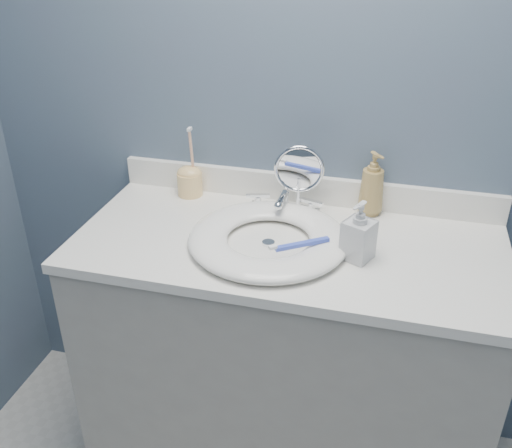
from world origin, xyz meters
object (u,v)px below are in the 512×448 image
(toothbrush_holder, at_px, (190,180))
(soap_bottle_amber, at_px, (372,184))
(soap_bottle_clear, at_px, (359,231))
(makeup_mirror, at_px, (299,177))

(toothbrush_holder, bearing_deg, soap_bottle_amber, 1.62)
(soap_bottle_amber, height_order, soap_bottle_clear, soap_bottle_amber)
(makeup_mirror, bearing_deg, soap_bottle_amber, 5.21)
(toothbrush_holder, bearing_deg, soap_bottle_clear, -24.10)
(makeup_mirror, xyz_separation_m, soap_bottle_amber, (0.22, 0.06, -0.02))
(makeup_mirror, bearing_deg, soap_bottle_clear, -56.11)
(makeup_mirror, relative_size, soap_bottle_amber, 1.12)
(soap_bottle_clear, bearing_deg, soap_bottle_amber, 112.36)
(makeup_mirror, height_order, soap_bottle_clear, makeup_mirror)
(soap_bottle_amber, bearing_deg, toothbrush_holder, 142.24)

